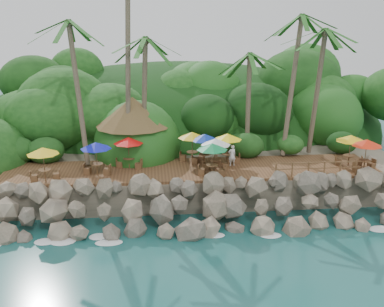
{
  "coord_description": "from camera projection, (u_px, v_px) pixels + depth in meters",
  "views": [
    {
      "loc": [
        -2.75,
        -23.38,
        12.2
      ],
      "look_at": [
        0.0,
        6.0,
        3.4
      ],
      "focal_mm": 41.42,
      "sensor_mm": 36.0,
      "label": 1
    }
  ],
  "objects": [
    {
      "name": "palms",
      "position": [
        204.0,
        20.0,
        31.02
      ],
      "size": [
        23.44,
        7.09,
        15.28
      ],
      "color": "brown",
      "rests_on": "ground"
    },
    {
      "name": "dining_clusters",
      "position": [
        205.0,
        143.0,
        30.44
      ],
      "size": [
        23.57,
        5.27,
        2.25
      ],
      "color": "brown",
      "rests_on": "terrace"
    },
    {
      "name": "land_base",
      "position": [
        182.0,
        147.0,
        41.01
      ],
      "size": [
        32.0,
        25.2,
        2.1
      ],
      "primitive_type": "cube",
      "color": "gray",
      "rests_on": "ground"
    },
    {
      "name": "foam_line",
      "position": [
        201.0,
        235.0,
        26.32
      ],
      "size": [
        25.2,
        0.8,
        0.06
      ],
      "color": "white",
      "rests_on": "ground"
    },
    {
      "name": "waiter",
      "position": [
        232.0,
        155.0,
        31.48
      ],
      "size": [
        0.64,
        0.48,
        1.57
      ],
      "primitive_type": "imported",
      "rotation": [
        0.0,
        0.0,
        3.34
      ],
      "color": "white",
      "rests_on": "terrace"
    },
    {
      "name": "railing",
      "position": [
        317.0,
        167.0,
        29.42
      ],
      "size": [
        6.1,
        0.1,
        1.0
      ],
      "color": "brown",
      "rests_on": "terrace"
    },
    {
      "name": "palapa",
      "position": [
        133.0,
        112.0,
        32.84
      ],
      "size": [
        5.58,
        5.58,
        4.6
      ],
      "color": "brown",
      "rests_on": "ground"
    },
    {
      "name": "ground",
      "position": [
        201.0,
        238.0,
        26.04
      ],
      "size": [
        140.0,
        140.0,
        0.0
      ],
      "primitive_type": "plane",
      "color": "#19514F",
      "rests_on": "ground"
    },
    {
      "name": "terrace",
      "position": [
        192.0,
        170.0,
        31.14
      ],
      "size": [
        26.0,
        5.0,
        0.2
      ],
      "primitive_type": "cube",
      "color": "brown",
      "rests_on": "land_base"
    },
    {
      "name": "seawall",
      "position": [
        198.0,
        206.0,
        27.62
      ],
      "size": [
        29.0,
        4.0,
        2.3
      ],
      "primitive_type": null,
      "color": "gray",
      "rests_on": "ground"
    },
    {
      "name": "jungle_foliage",
      "position": [
        183.0,
        161.0,
        40.35
      ],
      "size": [
        44.0,
        16.0,
        12.0
      ],
      "primitive_type": null,
      "color": "#143811",
      "rests_on": "ground"
    },
    {
      "name": "jungle_hill",
      "position": [
        177.0,
        138.0,
        48.46
      ],
      "size": [
        44.8,
        28.0,
        15.4
      ],
      "primitive_type": "ellipsoid",
      "color": "#143811",
      "rests_on": "ground"
    }
  ]
}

